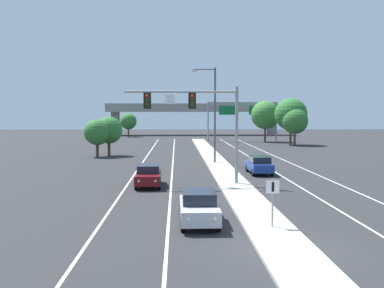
% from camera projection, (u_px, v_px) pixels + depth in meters
% --- Properties ---
extents(ground_plane, '(260.00, 260.00, 0.00)m').
position_uv_depth(ground_plane, '(285.00, 249.00, 17.83)').
color(ground_plane, '#28282B').
extents(median_island, '(2.40, 110.00, 0.15)m').
position_uv_depth(median_island, '(230.00, 180.00, 35.77)').
color(median_island, '#9E9B93').
rests_on(median_island, ground).
extents(lane_stripe_oncoming_center, '(0.14, 100.00, 0.01)m').
position_uv_depth(lane_stripe_oncoming_center, '(172.00, 170.00, 42.59)').
color(lane_stripe_oncoming_center, silver).
rests_on(lane_stripe_oncoming_center, ground).
extents(lane_stripe_receding_center, '(0.14, 100.00, 0.01)m').
position_uv_depth(lane_stripe_receding_center, '(270.00, 169.00, 42.92)').
color(lane_stripe_receding_center, silver).
rests_on(lane_stripe_receding_center, ground).
extents(edge_stripe_left, '(0.14, 100.00, 0.01)m').
position_uv_depth(edge_stripe_left, '(138.00, 170.00, 42.48)').
color(edge_stripe_left, silver).
rests_on(edge_stripe_left, ground).
extents(edge_stripe_right, '(0.14, 100.00, 0.01)m').
position_uv_depth(edge_stripe_right, '(305.00, 169.00, 43.03)').
color(edge_stripe_right, silver).
rests_on(edge_stripe_right, ground).
extents(overhead_signal_mast, '(8.39, 0.44, 7.20)m').
position_uv_depth(overhead_signal_mast, '(200.00, 113.00, 33.11)').
color(overhead_signal_mast, gray).
rests_on(overhead_signal_mast, median_island).
extents(median_sign_post, '(0.60, 0.10, 2.20)m').
position_uv_depth(median_sign_post, '(273.00, 196.00, 20.63)').
color(median_sign_post, gray).
rests_on(median_sign_post, median_island).
extents(street_lamp_median, '(2.58, 0.28, 10.00)m').
position_uv_depth(street_lamp_median, '(213.00, 109.00, 47.33)').
color(street_lamp_median, '#4C4C51').
rests_on(street_lamp_median, median_island).
extents(car_oncoming_silver, '(1.84, 4.48, 1.58)m').
position_uv_depth(car_oncoming_silver, '(199.00, 207.00, 21.88)').
color(car_oncoming_silver, '#B7B7BC').
rests_on(car_oncoming_silver, ground).
extents(car_oncoming_darkred, '(1.90, 4.50, 1.58)m').
position_uv_depth(car_oncoming_darkred, '(148.00, 175.00, 32.97)').
color(car_oncoming_darkred, '#5B0F14').
rests_on(car_oncoming_darkred, ground).
extents(car_receding_blue, '(1.86, 4.49, 1.58)m').
position_uv_depth(car_receding_blue, '(259.00, 165.00, 39.63)').
color(car_receding_blue, navy).
rests_on(car_receding_blue, ground).
extents(highway_sign_gantry, '(13.28, 0.42, 7.50)m').
position_uv_depth(highway_sign_gantry, '(242.00, 109.00, 84.92)').
color(highway_sign_gantry, gray).
rests_on(highway_sign_gantry, ground).
extents(overpass_bridge, '(42.40, 6.40, 7.65)m').
position_uv_depth(overpass_bridge, '(194.00, 111.00, 109.62)').
color(overpass_bridge, gray).
rests_on(overpass_bridge, ground).
extents(tree_far_left_a, '(3.68, 3.68, 5.33)m').
position_uv_depth(tree_far_left_a, '(128.00, 121.00, 101.16)').
color(tree_far_left_a, '#4C3823').
rests_on(tree_far_left_a, ground).
extents(tree_far_right_a, '(4.29, 4.29, 6.21)m').
position_uv_depth(tree_far_right_a, '(295.00, 121.00, 73.96)').
color(tree_far_right_a, '#4C3823').
rests_on(tree_far_right_a, ground).
extents(tree_far_left_c, '(3.21, 3.21, 4.64)m').
position_uv_depth(tree_far_left_c, '(97.00, 132.00, 54.97)').
color(tree_far_left_c, '#4C3823').
rests_on(tree_far_left_c, ground).
extents(tree_far_left_b, '(3.41, 3.41, 4.94)m').
position_uv_depth(tree_far_left_b, '(109.00, 130.00, 56.35)').
color(tree_far_left_b, '#4C3823').
rests_on(tree_far_left_b, ground).
extents(tree_far_right_b, '(5.30, 5.30, 7.66)m').
position_uv_depth(tree_far_right_b, '(265.00, 115.00, 83.43)').
color(tree_far_right_b, '#4C3823').
rests_on(tree_far_right_b, ground).
extents(tree_far_right_c, '(5.47, 5.47, 7.92)m').
position_uv_depth(tree_far_right_c, '(291.00, 114.00, 75.52)').
color(tree_far_right_c, '#4C3823').
rests_on(tree_far_right_c, ground).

